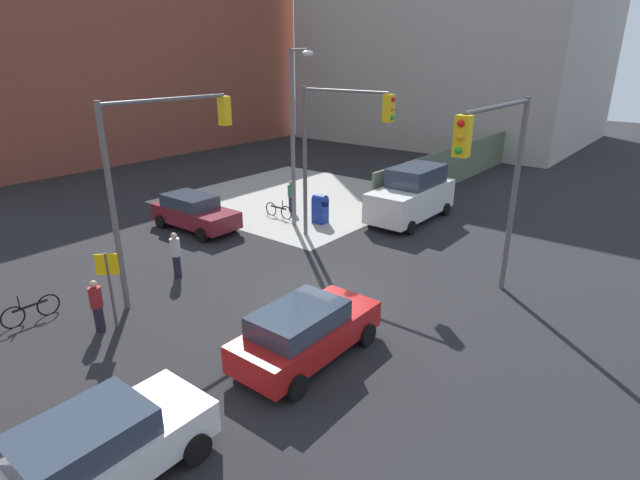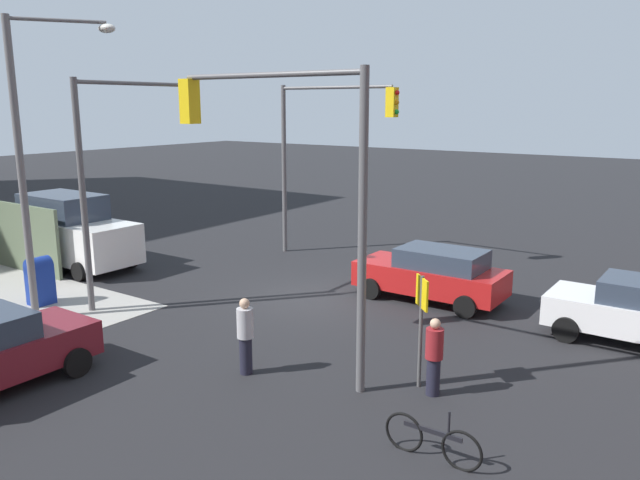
{
  "view_description": "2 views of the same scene",
  "coord_description": "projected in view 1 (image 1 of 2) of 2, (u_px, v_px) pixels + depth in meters",
  "views": [
    {
      "loc": [
        -11.9,
        -9.38,
        7.7
      ],
      "look_at": [
        1.35,
        1.15,
        1.4
      ],
      "focal_mm": 28.0,
      "sensor_mm": 36.0,
      "label": 1
    },
    {
      "loc": [
        -10.63,
        14.74,
        5.79
      ],
      "look_at": [
        -0.69,
        0.48,
        1.99
      ],
      "focal_mm": 35.0,
      "sensor_mm": 36.0,
      "label": 2
    }
  ],
  "objects": [
    {
      "name": "pedestrian_walking_north",
      "position": [
        97.0,
        305.0,
        14.55
      ],
      "size": [
        0.36,
        0.36,
        1.63
      ],
      "rotation": [
        0.0,
        0.0,
        0.35
      ],
      "color": "maroon",
      "rests_on": "ground"
    },
    {
      "name": "coupe_red",
      "position": [
        306.0,
        331.0,
        13.18
      ],
      "size": [
        4.43,
        2.02,
        1.62
      ],
      "color": "#B21919",
      "rests_on": "ground"
    },
    {
      "name": "pedestrian_waiting",
      "position": [
        291.0,
        196.0,
        25.89
      ],
      "size": [
        0.36,
        0.36,
        1.62
      ],
      "rotation": [
        0.0,
        0.0,
        2.66
      ],
      "color": "#2D664C",
      "rests_on": "ground"
    },
    {
      "name": "construction_fence",
      "position": [
        456.0,
        165.0,
        31.27
      ],
      "size": [
        19.3,
        0.12,
        2.4
      ],
      "primitive_type": "cube",
      "color": "#56664C",
      "rests_on": "ground"
    },
    {
      "name": "pedestrian_crossing",
      "position": [
        176.0,
        254.0,
        18.13
      ],
      "size": [
        0.36,
        0.36,
        1.72
      ],
      "rotation": [
        0.0,
        0.0,
        4.12
      ],
      "color": "#B2B2B7",
      "rests_on": "ground"
    },
    {
      "name": "ground_plane",
      "position": [
        322.0,
        297.0,
        16.88
      ],
      "size": [
        120.0,
        120.0,
        0.0
      ],
      "primitive_type": "plane",
      "color": "black"
    },
    {
      "name": "building_loft_east",
      "position": [
        462.0,
        19.0,
        46.42
      ],
      "size": [
        20.0,
        24.0,
        21.67
      ],
      "color": "#ADA89E",
      "rests_on": "ground"
    },
    {
      "name": "traffic_signal_ne_corner",
      "position": [
        336.0,
        137.0,
        20.25
      ],
      "size": [
        0.36,
        4.43,
        6.5
      ],
      "color": "#59595B",
      "rests_on": "ground"
    },
    {
      "name": "smokestack",
      "position": [
        255.0,
        57.0,
        51.41
      ],
      "size": [
        1.8,
        1.8,
        14.98
      ],
      "primitive_type": "cylinder",
      "color": "brown",
      "rests_on": "ground"
    },
    {
      "name": "van_white_delivery",
      "position": [
        412.0,
        195.0,
        24.39
      ],
      "size": [
        5.4,
        2.32,
        2.62
      ],
      "color": "white",
      "rests_on": "ground"
    },
    {
      "name": "coupe_maroon",
      "position": [
        194.0,
        212.0,
        23.17
      ],
      "size": [
        2.02,
        4.42,
        1.62
      ],
      "color": "maroon",
      "rests_on": "ground"
    },
    {
      "name": "traffic_signal_nw_corner",
      "position": [
        162.0,
        158.0,
        15.98
      ],
      "size": [
        5.0,
        0.36,
        6.5
      ],
      "color": "#59595B",
      "rests_on": "ground"
    },
    {
      "name": "mailbox_blue",
      "position": [
        320.0,
        208.0,
        24.08
      ],
      "size": [
        0.56,
        0.64,
        1.43
      ],
      "color": "navy",
      "rests_on": "ground"
    },
    {
      "name": "sedan_white",
      "position": [
        99.0,
        450.0,
        9.21
      ],
      "size": [
        4.08,
        2.02,
        1.62
      ],
      "color": "white",
      "rests_on": "ground"
    },
    {
      "name": "street_lamp_corner",
      "position": [
        295.0,
        127.0,
        22.11
      ],
      "size": [
        1.69,
        2.29,
        8.0
      ],
      "color": "slate",
      "rests_on": "ground"
    },
    {
      "name": "building_warehouse_north",
      "position": [
        89.0,
        52.0,
        42.2
      ],
      "size": [
        32.0,
        18.0,
        15.88
      ],
      "color": "brown",
      "rests_on": "ground"
    },
    {
      "name": "sidewalk_corner",
      "position": [
        296.0,
        197.0,
        28.73
      ],
      "size": [
        12.0,
        12.0,
        0.01
      ],
      "primitive_type": "cube",
      "color": "#9E9B93",
      "rests_on": "ground"
    },
    {
      "name": "warning_sign_two_way",
      "position": [
        109.0,
        277.0,
        14.46
      ],
      "size": [
        0.48,
        0.48,
        2.4
      ],
      "color": "#4C4C4C",
      "rests_on": "ground"
    },
    {
      "name": "traffic_signal_se_corner",
      "position": [
        498.0,
        168.0,
        14.54
      ],
      "size": [
        5.07,
        0.36,
        6.5
      ],
      "color": "#59595B",
      "rests_on": "ground"
    },
    {
      "name": "bicycle_leaning_on_fence",
      "position": [
        279.0,
        211.0,
        25.06
      ],
      "size": [
        0.05,
        1.75,
        0.97
      ],
      "color": "black",
      "rests_on": "ground"
    },
    {
      "name": "bicycle_at_crosswalk",
      "position": [
        31.0,
        311.0,
        15.27
      ],
      "size": [
        1.75,
        0.05,
        0.97
      ],
      "color": "black",
      "rests_on": "ground"
    }
  ]
}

